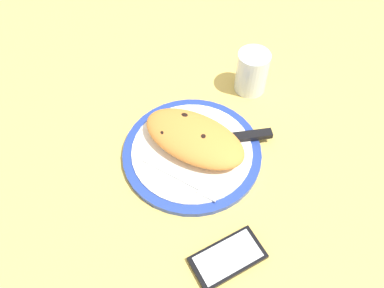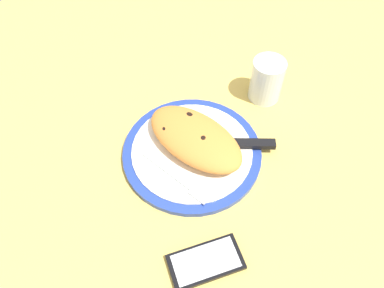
# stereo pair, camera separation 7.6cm
# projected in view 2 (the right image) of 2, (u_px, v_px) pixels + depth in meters

# --- Properties ---
(ground_plane) EXTENTS (1.50, 1.50, 0.03)m
(ground_plane) POSITION_uv_depth(u_px,v_px,m) (192.00, 158.00, 0.80)
(ground_plane) COLOR #DBB756
(plate) EXTENTS (0.29, 0.29, 0.02)m
(plate) POSITION_uv_depth(u_px,v_px,m) (192.00, 152.00, 0.79)
(plate) COLOR #233D99
(plate) RESTS_ON ground_plane
(calzone) EXTENTS (0.24, 0.17, 0.05)m
(calzone) POSITION_uv_depth(u_px,v_px,m) (196.00, 138.00, 0.77)
(calzone) COLOR orange
(calzone) RESTS_ON plate
(fork) EXTENTS (0.17, 0.05, 0.00)m
(fork) POSITION_uv_depth(u_px,v_px,m) (180.00, 180.00, 0.73)
(fork) COLOR silver
(fork) RESTS_ON plate
(knife) EXTENTS (0.21, 0.12, 0.01)m
(knife) POSITION_uv_depth(u_px,v_px,m) (237.00, 144.00, 0.78)
(knife) COLOR silver
(knife) RESTS_ON plate
(smartphone) EXTENTS (0.13, 0.14, 0.01)m
(smartphone) POSITION_uv_depth(u_px,v_px,m) (206.00, 262.00, 0.65)
(smartphone) COLOR black
(smartphone) RESTS_ON ground_plane
(water_glass) EXTENTS (0.07, 0.07, 0.10)m
(water_glass) POSITION_uv_depth(u_px,v_px,m) (266.00, 82.00, 0.86)
(water_glass) COLOR silver
(water_glass) RESTS_ON ground_plane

